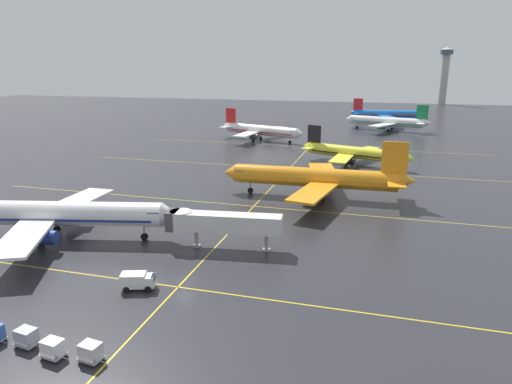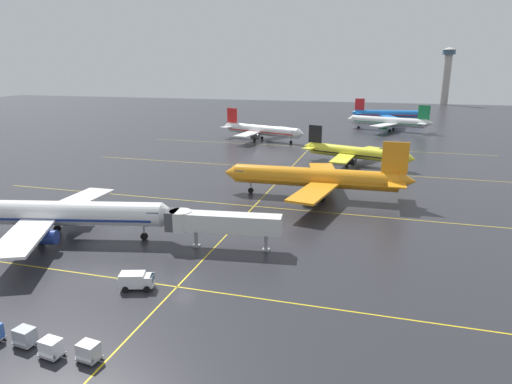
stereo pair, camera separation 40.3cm
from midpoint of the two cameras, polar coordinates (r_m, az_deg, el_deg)
name	(u,v)px [view 1 (the left image)]	position (r m, az deg, el deg)	size (l,w,h in m)	color
ground_plane	(185,280)	(60.29, -9.20, -10.91)	(600.00, 600.00, 0.00)	#28282D
airliner_front_gate	(56,214)	(78.19, -24.11, -2.54)	(38.86, 33.03, 12.18)	white
airliner_second_row	(317,178)	(94.47, 7.54, 1.78)	(39.84, 34.43, 12.41)	orange
airliner_third_row	(354,153)	(128.07, 12.19, 4.89)	(31.76, 27.16, 10.13)	yellow
airliner_far_left_stand	(260,130)	(166.85, 0.46, 7.82)	(34.55, 29.57, 11.04)	white
airliner_far_right_stand	(387,122)	(199.57, 16.19, 8.54)	(35.70, 30.47, 11.31)	white
airliner_distant_taxiway	(386,114)	(232.07, 16.02, 9.47)	(35.49, 30.28, 11.05)	blue
taxiway_markings	(274,184)	(105.16, 2.22, 0.96)	(116.17, 153.43, 0.01)	yellow
service_truck_red_van	(138,280)	(58.74, -14.89, -10.74)	(4.47, 3.11, 2.10)	white
baggage_cart_row_middle	(26,337)	(51.99, -27.25, -15.99)	(2.83, 1.92, 1.86)	#99999E
baggage_cart_row_fourth	(53,349)	(49.19, -24.53, -17.54)	(2.83, 1.92, 1.86)	#99999E
baggage_cart_row_fifth	(90,352)	(47.39, -20.44, -18.42)	(2.83, 1.92, 1.86)	#99999E
jet_bridge	(215,222)	(68.20, -5.33, -3.84)	(17.73, 5.01, 5.58)	silver
control_tower	(445,72)	(346.66, 22.71, 13.85)	(8.82, 8.82, 38.54)	#ADA89E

